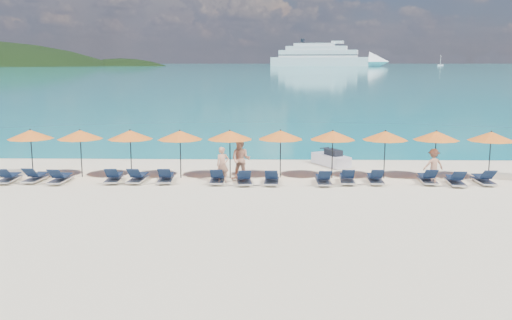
{
  "coord_description": "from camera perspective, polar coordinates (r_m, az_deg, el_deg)",
  "views": [
    {
      "loc": [
        0.58,
        -21.16,
        5.42
      ],
      "look_at": [
        0.0,
        3.0,
        1.2
      ],
      "focal_mm": 40.0,
      "sensor_mm": 36.0,
      "label": 1
    }
  ],
  "objects": [
    {
      "name": "ground",
      "position": [
        21.85,
        -0.19,
        -4.46
      ],
      "size": [
        1400.0,
        1400.0,
        0.0
      ],
      "primitive_type": "plane",
      "color": "beige"
    },
    {
      "name": "sea",
      "position": [
        681.18,
        1.34,
        9.45
      ],
      "size": [
        1600.0,
        1300.0,
        0.01
      ],
      "primitive_type": "cube",
      "color": "#1FA9B2",
      "rests_on": "ground"
    },
    {
      "name": "headland_small",
      "position": [
        601.71,
        -13.2,
        5.8
      ],
      "size": [
        162.0,
        126.0,
        85.5
      ],
      "color": "black",
      "rests_on": "ground"
    },
    {
      "name": "cruise_ship",
      "position": [
        570.63,
        7.42,
        10.12
      ],
      "size": [
        115.62,
        45.69,
        31.92
      ],
      "rotation": [
        0.0,
        0.0,
        -0.25
      ],
      "color": "silver",
      "rests_on": "ground"
    },
    {
      "name": "sailboat_far",
      "position": [
        626.01,
        17.96,
        9.04
      ],
      "size": [
        5.87,
        1.96,
        10.77
      ],
      "color": "silver",
      "rests_on": "ground"
    },
    {
      "name": "jetski",
      "position": [
        29.99,
        7.53,
        0.1
      ],
      "size": [
        1.94,
        2.57,
        0.86
      ],
      "rotation": [
        0.0,
        0.0,
        0.49
      ],
      "color": "silver",
      "rests_on": "ground"
    },
    {
      "name": "beachgoer_a",
      "position": [
        25.63,
        -3.36,
        -0.49
      ],
      "size": [
        0.69,
        0.59,
        1.61
      ],
      "primitive_type": "imported",
      "rotation": [
        0.0,
        0.0,
        0.42
      ],
      "color": "tan",
      "rests_on": "ground"
    },
    {
      "name": "beachgoer_b",
      "position": [
        26.12,
        -1.53,
        0.04
      ],
      "size": [
        1.02,
        0.72,
        1.9
      ],
      "primitive_type": "imported",
      "rotation": [
        0.0,
        0.0,
        -0.22
      ],
      "color": "tan",
      "rests_on": "ground"
    },
    {
      "name": "beachgoer_c",
      "position": [
        27.31,
        17.32,
        -0.44
      ],
      "size": [
        1.01,
        0.61,
        1.46
      ],
      "primitive_type": "imported",
      "rotation": [
        0.0,
        0.0,
        3.33
      ],
      "color": "tan",
      "rests_on": "ground"
    },
    {
      "name": "umbrella_0",
      "position": [
        28.67,
        -21.63,
        2.39
      ],
      "size": [
        2.1,
        2.1,
        2.28
      ],
      "color": "black",
      "rests_on": "ground"
    },
    {
      "name": "umbrella_1",
      "position": [
        27.85,
        -17.19,
        2.44
      ],
      "size": [
        2.1,
        2.1,
        2.28
      ],
      "color": "black",
      "rests_on": "ground"
    },
    {
      "name": "umbrella_2",
      "position": [
        27.18,
        -12.47,
        2.48
      ],
      "size": [
        2.1,
        2.1,
        2.28
      ],
      "color": "black",
      "rests_on": "ground"
    },
    {
      "name": "umbrella_3",
      "position": [
        26.64,
        -7.61,
        2.48
      ],
      "size": [
        2.1,
        2.1,
        2.28
      ],
      "color": "black",
      "rests_on": "ground"
    },
    {
      "name": "umbrella_4",
      "position": [
        26.47,
        -2.63,
        2.51
      ],
      "size": [
        2.1,
        2.1,
        2.28
      ],
      "color": "black",
      "rests_on": "ground"
    },
    {
      "name": "umbrella_5",
      "position": [
        26.53,
        2.47,
        2.53
      ],
      "size": [
        2.1,
        2.1,
        2.28
      ],
      "color": "black",
      "rests_on": "ground"
    },
    {
      "name": "umbrella_6",
      "position": [
        26.61,
        7.68,
        2.47
      ],
      "size": [
        2.1,
        2.1,
        2.28
      ],
      "color": "black",
      "rests_on": "ground"
    },
    {
      "name": "umbrella_7",
      "position": [
        26.95,
        12.81,
        2.41
      ],
      "size": [
        2.1,
        2.1,
        2.28
      ],
      "color": "black",
      "rests_on": "ground"
    },
    {
      "name": "umbrella_8",
      "position": [
        27.54,
        17.58,
        2.34
      ],
      "size": [
        2.1,
        2.1,
        2.28
      ],
      "color": "black",
      "rests_on": "ground"
    },
    {
      "name": "umbrella_9",
      "position": [
        28.15,
        22.46,
        2.21
      ],
      "size": [
        2.1,
        2.1,
        2.28
      ],
      "color": "black",
      "rests_on": "ground"
    },
    {
      "name": "lounger_0",
      "position": [
        27.99,
        -23.5,
        -1.6
      ],
      "size": [
        0.7,
        1.73,
        0.66
      ],
      "rotation": [
        0.0,
        0.0,
        0.04
      ],
      "color": "silver",
      "rests_on": "ground"
    },
    {
      "name": "lounger_1",
      "position": [
        27.68,
        -21.15,
        -1.57
      ],
      "size": [
        0.73,
        1.74,
        0.66
      ],
      "rotation": [
        0.0,
        0.0,
        -0.07
      ],
      "color": "silver",
      "rests_on": "ground"
    },
    {
      "name": "lounger_2",
      "position": [
        27.05,
        -18.98,
        -1.69
      ],
      "size": [
        0.68,
        1.72,
        0.66
      ],
      "rotation": [
        0.0,
        0.0,
        -0.04
      ],
      "color": "silver",
      "rests_on": "ground"
    },
    {
      "name": "lounger_3",
      "position": [
        26.5,
        -14.02,
        -1.68
      ],
      "size": [
        0.74,
        1.74,
        0.66
      ],
      "rotation": [
        0.0,
        0.0,
        0.07
      ],
      "color": "silver",
      "rests_on": "ground"
    },
    {
      "name": "lounger_4",
      "position": [
        26.26,
        -11.74,
        -1.69
      ],
      "size": [
        0.73,
        1.74,
        0.66
      ],
      "rotation": [
        0.0,
        0.0,
        -0.07
      ],
      "color": "silver",
      "rests_on": "ground"
    },
    {
      "name": "lounger_5",
      "position": [
        26.03,
        -9.0,
        -1.71
      ],
      "size": [
        0.73,
        1.74,
        0.66
      ],
      "rotation": [
        0.0,
        0.0,
        0.06
      ],
      "color": "silver",
      "rests_on": "ground"
    },
    {
      "name": "lounger_6",
      "position": [
        25.6,
        -3.85,
        -1.8
      ],
      "size": [
        0.63,
        1.7,
        0.66
      ],
      "rotation": [
        0.0,
        0.0,
        0.01
      ],
      "color": "silver",
      "rests_on": "ground"
    },
    {
      "name": "lounger_7",
      "position": [
        25.34,
        -1.23,
        -1.9
      ],
      "size": [
        0.79,
        1.75,
        0.66
      ],
      "rotation": [
        0.0,
        0.0,
        0.1
      ],
      "color": "silver",
      "rests_on": "ground"
    },
    {
      "name": "lounger_8",
      "position": [
        25.36,
        1.58,
        -1.89
      ],
      "size": [
        0.69,
        1.72,
        0.66
      ],
      "rotation": [
        0.0,
        0.0,
        -0.04
      ],
      "color": "silver",
      "rests_on": "ground"
    },
    {
      "name": "lounger_9",
      "position": [
        25.44,
        6.76,
        -1.93
      ],
      "size": [
        0.63,
        1.7,
        0.66
      ],
      "rotation": [
        0.0,
        0.0,
        0.01
      ],
      "color": "silver",
      "rests_on": "ground"
    },
    {
      "name": "lounger_10",
      "position": [
        25.83,
        9.1,
        -1.8
      ],
      "size": [
        0.73,
        1.74,
        0.66
      ],
      "rotation": [
        0.0,
        0.0,
        -0.06
      ],
      "color": "silver",
      "rests_on": "ground"
    },
    {
      "name": "lounger_11",
      "position": [
        26.07,
        11.83,
        -1.78
      ],
      "size": [
        0.69,
        1.72,
        0.66
      ],
      "rotation": [
        0.0,
        0.0,
        -0.04
      ],
      "color": "silver",
      "rests_on": "ground"
    },
    {
      "name": "lounger_12",
      "position": [
        26.63,
        16.77,
        -1.75
      ],
      "size": [
        0.67,
        1.72,
        0.66
      ],
      "rotation": [
        0.0,
        0.0,
        -0.03
      ],
      "color": "silver",
      "rests_on": "ground"
    },
    {
      "name": "lounger_13",
      "position": [
        26.62,
        19.3,
        -1.89
      ],
      "size": [
        0.74,
        1.74,
        0.66
      ],
      "rotation": [
        0.0,
        0.0,
        -0.07
      ],
      "color": "silver",
      "rests_on": "ground"
    },
    {
      "name": "lounger_14",
      "position": [
        27.31,
        21.8,
        -1.76
      ],
      "size": [
        0.64,
        1.71,
        0.66
      ],
      "rotation": [
        0.0,
        0.0,
        0.01
      ],
      "color": "silver",
      "rests_on": "ground"
    }
  ]
}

